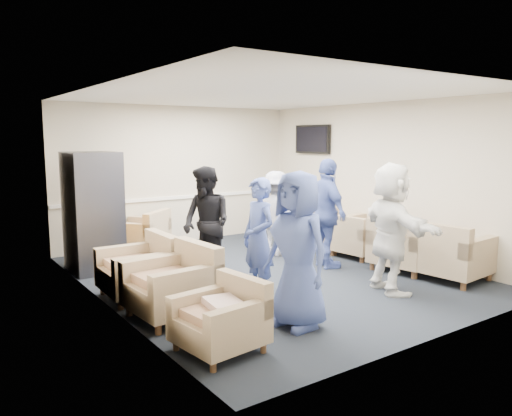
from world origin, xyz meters
TOP-DOWN VIEW (x-y plane):
  - floor at (0.00, 0.00)m, footprint 6.00×6.00m
  - ceiling at (0.00, 0.00)m, footprint 6.00×6.00m
  - back_wall at (0.00, 3.00)m, footprint 5.00×0.02m
  - front_wall at (0.00, -3.00)m, footprint 5.00×0.02m
  - left_wall at (-2.50, 0.00)m, footprint 0.02×6.00m
  - right_wall at (2.50, 0.00)m, footprint 0.02×6.00m
  - chair_rail at (0.00, 2.98)m, footprint 4.98×0.04m
  - tv at (2.44, 1.80)m, footprint 0.10×1.00m
  - armchair_left_near at (-1.99, -1.98)m, footprint 0.83×0.83m
  - armchair_left_mid at (-1.96, -0.86)m, footprint 0.96×0.96m
  - armchair_left_far at (-2.00, 0.09)m, footprint 0.88×0.88m
  - armchair_right_near at (1.99, -1.80)m, footprint 1.00×1.00m
  - armchair_right_midnear at (1.86, -1.04)m, footprint 1.01×1.01m
  - armchair_right_midfar at (1.95, 0.02)m, footprint 0.86×0.86m
  - armchair_right_far at (1.99, 0.74)m, footprint 1.03×1.03m
  - armchair_corner at (-1.03, 2.40)m, footprint 1.18×1.18m
  - vending_machine at (-2.09, 1.78)m, footprint 0.76×0.88m
  - backpack at (-1.64, -0.50)m, footprint 0.30×0.26m
  - pillow at (-2.00, -1.99)m, footprint 0.36×0.44m
  - person_front_left at (-1.00, -1.90)m, footprint 0.65×0.91m
  - person_mid_left at (-0.76, -0.83)m, footprint 0.39×0.58m
  - person_back_left at (-0.89, 0.31)m, footprint 0.77×0.92m
  - person_back_right at (0.86, 0.94)m, footprint 0.88×1.11m
  - person_mid_right at (1.02, -0.20)m, footprint 0.65×1.10m
  - person_front_right at (0.84, -1.64)m, footprint 1.04×1.71m

SIDE VIEW (x-z plane):
  - floor at x=0.00m, z-range 0.00..0.00m
  - backpack at x=-1.64m, z-range 0.01..0.44m
  - armchair_left_near at x=-1.99m, z-range 0.00..0.60m
  - armchair_right_midfar at x=1.95m, z-range 0.00..0.64m
  - armchair_corner at x=-1.03m, z-range 0.00..0.67m
  - armchair_left_far at x=-2.00m, z-range 0.00..0.69m
  - armchair_right_midnear at x=1.86m, z-range 0.00..0.70m
  - armchair_left_mid at x=-1.96m, z-range 0.00..0.72m
  - armchair_right_near at x=1.99m, z-range 0.00..0.74m
  - armchair_right_far at x=1.99m, z-range 0.00..0.75m
  - pillow at x=-2.00m, z-range 0.40..0.51m
  - person_back_right at x=0.86m, z-range 0.00..1.50m
  - person_mid_left at x=-0.76m, z-range 0.00..1.57m
  - person_back_left at x=-0.89m, z-range 0.00..1.67m
  - person_front_left at x=-1.00m, z-range 0.00..1.73m
  - person_mid_right at x=1.02m, z-range 0.00..1.76m
  - person_front_right at x=0.84m, z-range 0.00..1.76m
  - chair_rail at x=0.00m, z-range 0.87..0.93m
  - vending_machine at x=-2.09m, z-range 0.00..1.87m
  - back_wall at x=0.00m, z-range 0.00..2.70m
  - front_wall at x=0.00m, z-range 0.00..2.70m
  - left_wall at x=-2.50m, z-range 0.00..2.70m
  - right_wall at x=2.50m, z-range 0.00..2.70m
  - tv at x=2.44m, z-range 1.76..2.34m
  - ceiling at x=0.00m, z-range 2.70..2.70m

